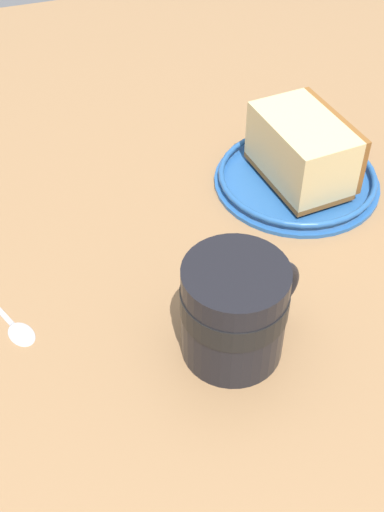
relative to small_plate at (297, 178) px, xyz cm
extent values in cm
cube|color=#936D47|center=(11.97, 4.22, -1.90)|extent=(117.58, 117.58, 2.34)
cylinder|color=#26599E|center=(0.00, 0.00, -0.29)|extent=(17.52, 17.52, 0.87)
torus|color=#26599E|center=(0.00, 0.00, 0.45)|extent=(16.72, 16.72, 0.61)
cube|color=brown|center=(0.00, 0.00, 0.45)|extent=(7.89, 11.96, 0.60)
cube|color=#DBC184|center=(0.00, 0.00, 3.84)|extent=(7.89, 11.96, 6.19)
cube|color=brown|center=(-3.64, -0.39, 3.84)|extent=(1.80, 11.31, 6.19)
cylinder|color=black|center=(14.39, 18.29, 3.78)|extent=(8.29, 8.29, 9.01)
cylinder|color=black|center=(14.39, 18.29, 5.08)|extent=(8.45, 8.45, 2.18)
cylinder|color=black|center=(14.39, 18.29, 6.60)|extent=(7.29, 7.29, 0.40)
torus|color=black|center=(10.44, 17.04, 3.78)|extent=(5.21, 2.62, 5.11)
ellipsoid|color=silver|center=(30.70, 11.47, -0.32)|extent=(3.04, 3.55, 0.80)
camera|label=1|loc=(28.09, 49.11, 42.64)|focal=46.05mm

